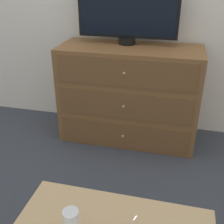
# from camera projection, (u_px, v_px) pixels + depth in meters

# --- Properties ---
(ground_plane) EXTENTS (12.00, 12.00, 0.00)m
(ground_plane) POSITION_uv_depth(u_px,v_px,m) (130.00, 121.00, 2.86)
(ground_plane) COLOR #383D47
(dresser) EXTENTS (1.16, 0.49, 0.83)m
(dresser) POSITION_uv_depth(u_px,v_px,m) (129.00, 95.00, 2.43)
(dresser) COLOR brown
(dresser) RESTS_ON ground_plane
(tv) EXTENTS (0.82, 0.14, 0.56)m
(tv) POSITION_uv_depth(u_px,v_px,m) (128.00, 7.00, 2.20)
(tv) COLOR black
(tv) RESTS_ON dresser
(drink_cup) EXTENTS (0.07, 0.07, 0.10)m
(drink_cup) POSITION_uv_depth(u_px,v_px,m) (71.00, 221.00, 1.18)
(drink_cup) COLOR #9E6638
(drink_cup) RESTS_ON coffee_table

